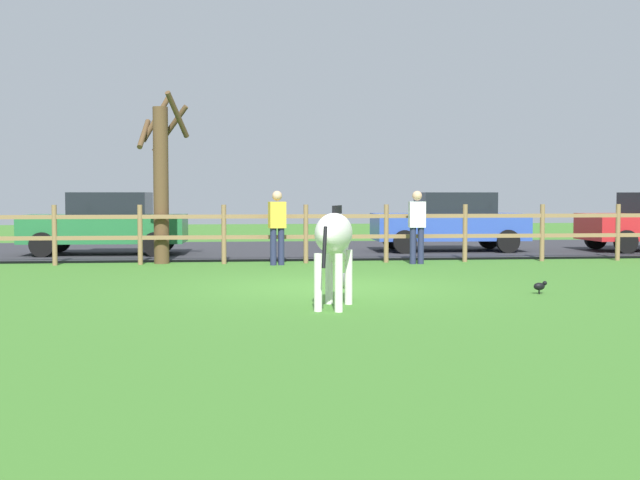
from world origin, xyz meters
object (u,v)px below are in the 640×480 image
object	(u,v)px
crow_on_grass	(540,286)
visitor_right_of_tree	(277,224)
parked_car_blue	(450,221)
zebra	(335,241)
bare_tree	(161,177)
parked_car_green	(107,223)
visitor_left_of_tree	(417,224)

from	to	relation	value
crow_on_grass	visitor_right_of_tree	size ratio (longest dim) A/B	0.13
parked_car_blue	zebra	bearing A→B (deg)	-112.89
bare_tree	zebra	xyz separation A→B (m)	(2.96, -7.79, -1.03)
crow_on_grass	parked_car_blue	xyz separation A→B (m)	(1.01, 9.27, 0.72)
parked_car_green	visitor_left_of_tree	bearing A→B (deg)	-23.29
parked_car_green	crow_on_grass	bearing A→B (deg)	-48.58
bare_tree	parked_car_green	distance (m)	3.03
crow_on_grass	parked_car_green	bearing A→B (deg)	131.42
parked_car_blue	visitor_right_of_tree	xyz separation A→B (m)	(-4.81, -3.41, 0.06)
crow_on_grass	visitor_left_of_tree	size ratio (longest dim) A/B	0.13
crow_on_grass	zebra	bearing A→B (deg)	-160.86
crow_on_grass	visitor_left_of_tree	world-z (taller)	visitor_left_of_tree
bare_tree	parked_car_green	xyz separation A→B (m)	(-1.55, 2.35, -1.11)
crow_on_grass	visitor_right_of_tree	distance (m)	7.02
bare_tree	visitor_left_of_tree	bearing A→B (deg)	-7.65
parked_car_blue	visitor_right_of_tree	bearing A→B (deg)	-144.62
parked_car_green	zebra	bearing A→B (deg)	-66.03
parked_car_blue	parked_car_green	distance (m)	8.93
zebra	crow_on_grass	bearing A→B (deg)	19.14
bare_tree	parked_car_blue	distance (m)	7.92
zebra	parked_car_blue	bearing A→B (deg)	67.11
zebra	parked_car_green	size ratio (longest dim) A/B	0.46
bare_tree	parked_car_blue	size ratio (longest dim) A/B	0.95
parked_car_blue	visitor_left_of_tree	bearing A→B (deg)	-116.04
bare_tree	parked_car_green	world-z (taller)	bare_tree
visitor_left_of_tree	visitor_right_of_tree	distance (m)	3.13
bare_tree	visitor_right_of_tree	bearing A→B (deg)	-16.43
parked_car_blue	visitor_right_of_tree	size ratio (longest dim) A/B	2.46
bare_tree	visitor_left_of_tree	size ratio (longest dim) A/B	2.33
parked_car_green	visitor_right_of_tree	xyz separation A→B (m)	(4.11, -3.11, 0.06)
parked_car_green	bare_tree	bearing A→B (deg)	-56.66
zebra	parked_car_green	world-z (taller)	parked_car_green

